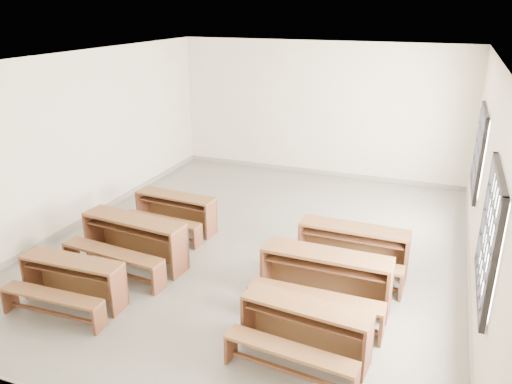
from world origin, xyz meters
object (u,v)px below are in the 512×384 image
at_px(desk_set_1, 133,238).
at_px(desk_set_5, 352,247).
at_px(desk_set_0, 71,279).
at_px(desk_set_4, 325,277).
at_px(desk_set_2, 174,210).
at_px(desk_set_3, 304,328).

relative_size(desk_set_1, desk_set_5, 1.09).
distance_m(desk_set_0, desk_set_4, 3.52).
bearing_deg(desk_set_0, desk_set_4, 18.12).
xyz_separation_m(desk_set_2, desk_set_3, (3.23, -2.60, 0.00)).
distance_m(desk_set_3, desk_set_4, 1.14).
height_order(desk_set_0, desk_set_2, desk_set_2).
relative_size(desk_set_0, desk_set_4, 0.85).
distance_m(desk_set_3, desk_set_5, 2.23).
relative_size(desk_set_4, desk_set_5, 1.06).
distance_m(desk_set_2, desk_set_3, 4.14).
height_order(desk_set_3, desk_set_4, desk_set_4).
height_order(desk_set_0, desk_set_1, desk_set_1).
bearing_deg(desk_set_0, desk_set_5, 31.50).
relative_size(desk_set_1, desk_set_4, 1.03).
height_order(desk_set_1, desk_set_3, desk_set_1).
height_order(desk_set_3, desk_set_5, desk_set_5).
xyz_separation_m(desk_set_1, desk_set_3, (3.19, -1.20, -0.06)).
bearing_deg(desk_set_1, desk_set_2, 96.95).
bearing_deg(desk_set_4, desk_set_0, -159.57).
bearing_deg(desk_set_3, desk_set_2, 146.54).
relative_size(desk_set_2, desk_set_5, 0.94).
bearing_deg(desk_set_4, desk_set_2, 155.87).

